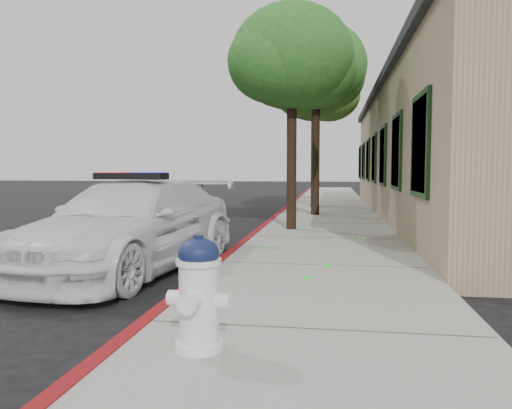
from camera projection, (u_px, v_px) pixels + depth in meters
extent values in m
plane|color=black|center=(214.00, 271.00, 7.60)|extent=(120.00, 120.00, 0.00)
cube|color=gray|center=(323.00, 241.00, 10.31)|extent=(3.20, 60.00, 0.15)
cube|color=maroon|center=(250.00, 239.00, 10.54)|extent=(0.14, 60.00, 0.16)
cube|color=#9A7F65|center=(494.00, 156.00, 15.31)|extent=(7.00, 20.00, 4.00)
cube|color=black|center=(496.00, 86.00, 15.16)|extent=(7.30, 20.30, 0.24)
cube|color=black|center=(420.00, 145.00, 7.97)|extent=(0.08, 1.48, 1.68)
cube|color=black|center=(396.00, 152.00, 10.92)|extent=(0.08, 1.48, 1.68)
cube|color=black|center=(383.00, 156.00, 13.88)|extent=(0.08, 1.48, 1.68)
cube|color=black|center=(374.00, 158.00, 16.84)|extent=(0.08, 1.48, 1.68)
cube|color=black|center=(368.00, 160.00, 19.80)|extent=(0.08, 1.48, 1.68)
cube|color=black|center=(363.00, 161.00, 22.75)|extent=(0.08, 1.48, 1.68)
cube|color=black|center=(360.00, 162.00, 25.71)|extent=(0.08, 1.48, 1.68)
imported|color=silver|center=(132.00, 225.00, 7.68)|extent=(2.64, 5.06, 1.40)
cube|color=black|center=(131.00, 176.00, 7.62)|extent=(1.23, 0.45, 0.10)
cube|color=red|center=(113.00, 176.00, 7.72)|extent=(0.55, 0.31, 0.11)
cube|color=#0C10CD|center=(149.00, 176.00, 7.53)|extent=(0.55, 0.31, 0.11)
cylinder|color=white|center=(199.00, 345.00, 3.88)|extent=(0.38, 0.38, 0.07)
cylinder|color=white|center=(199.00, 303.00, 3.85)|extent=(0.31, 0.31, 0.61)
cylinder|color=white|center=(199.00, 262.00, 3.83)|extent=(0.35, 0.35, 0.04)
ellipsoid|color=#10183D|center=(199.00, 253.00, 3.83)|extent=(0.32, 0.32, 0.24)
cylinder|color=#10183D|center=(198.00, 239.00, 3.82)|extent=(0.08, 0.08, 0.07)
cylinder|color=white|center=(177.00, 298.00, 3.90)|extent=(0.14, 0.13, 0.12)
cylinder|color=white|center=(222.00, 301.00, 3.80)|extent=(0.14, 0.13, 0.12)
cylinder|color=white|center=(190.00, 303.00, 3.67)|extent=(0.17, 0.15, 0.15)
cylinder|color=black|center=(292.00, 161.00, 11.72)|extent=(0.23, 0.23, 3.23)
ellipsoid|color=#19521A|center=(292.00, 57.00, 11.55)|extent=(2.87, 2.87, 2.44)
ellipsoid|color=#19521A|center=(311.00, 70.00, 11.80)|extent=(2.16, 2.16, 1.83)
ellipsoid|color=#19521A|center=(276.00, 62.00, 11.34)|extent=(2.25, 2.25, 1.91)
cylinder|color=black|center=(315.00, 155.00, 15.49)|extent=(0.26, 0.26, 3.74)
ellipsoid|color=#2B5319|center=(316.00, 65.00, 15.29)|extent=(3.13, 3.13, 2.66)
ellipsoid|color=#2B5319|center=(325.00, 77.00, 15.70)|extent=(2.52, 2.52, 2.15)
ellipsoid|color=#2B5319|center=(306.00, 70.00, 15.02)|extent=(2.42, 2.42, 2.06)
cylinder|color=black|center=(314.00, 159.00, 19.11)|extent=(0.27, 0.27, 3.66)
ellipsoid|color=#31571B|center=(315.00, 86.00, 18.92)|extent=(3.14, 3.14, 2.67)
ellipsoid|color=#31571B|center=(329.00, 95.00, 19.06)|extent=(2.41, 2.41, 2.04)
ellipsoid|color=#31571B|center=(306.00, 91.00, 18.68)|extent=(2.51, 2.51, 2.13)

